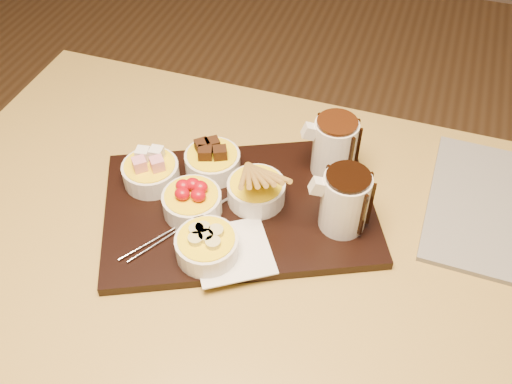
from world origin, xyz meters
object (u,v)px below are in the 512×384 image
(serving_board, at_px, (240,208))
(bowl_strawberries, at_px, (192,203))
(dining_table, at_px, (248,274))
(pitcher_milk_chocolate, at_px, (334,147))
(pitcher_dark_chocolate, at_px, (345,202))

(serving_board, relative_size, bowl_strawberries, 4.60)
(dining_table, distance_m, serving_board, 0.13)
(pitcher_milk_chocolate, bearing_deg, bowl_strawberries, -163.61)
(bowl_strawberries, height_order, pitcher_milk_chocolate, pitcher_milk_chocolate)
(pitcher_dark_chocolate, height_order, pitcher_milk_chocolate, same)
(serving_board, height_order, pitcher_milk_chocolate, pitcher_milk_chocolate)
(bowl_strawberries, xyz_separation_m, pitcher_milk_chocolate, (0.20, 0.18, 0.03))
(serving_board, distance_m, pitcher_dark_chocolate, 0.19)
(serving_board, distance_m, pitcher_milk_chocolate, 0.20)
(dining_table, bearing_deg, pitcher_milk_chocolate, 63.69)
(serving_board, bearing_deg, pitcher_dark_chocolate, -19.98)
(bowl_strawberries, bearing_deg, pitcher_dark_chocolate, 12.34)
(serving_board, bearing_deg, bowl_strawberries, -176.42)
(bowl_strawberries, height_order, pitcher_dark_chocolate, pitcher_dark_chocolate)
(serving_board, height_order, pitcher_dark_chocolate, pitcher_dark_chocolate)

